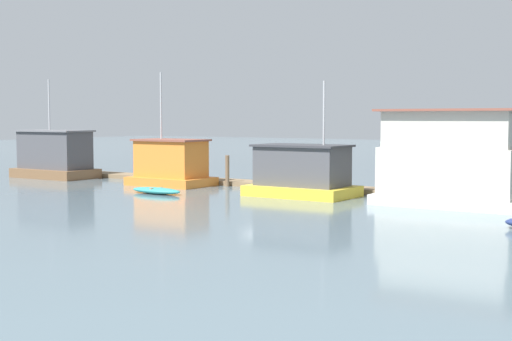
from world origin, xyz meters
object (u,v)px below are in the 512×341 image
Objects in this scene: mooring_post_near_right at (492,190)px; houseboat_white at (451,160)px; houseboat_orange at (171,164)px; houseboat_brown at (55,156)px; houseboat_yellow at (302,173)px; mooring_post_centre at (227,171)px; dinghy_teal at (156,191)px.

houseboat_white is at bearing -130.81° from mooring_post_near_right.
houseboat_brown is at bearing -179.43° from houseboat_orange.
houseboat_yellow is at bearing -176.90° from houseboat_white.
houseboat_yellow is at bearing -4.43° from houseboat_orange.
houseboat_yellow is 4.61× the size of mooring_post_near_right.
houseboat_orange is 20.50m from mooring_post_near_right.
houseboat_white is at bearing 3.10° from houseboat_yellow.
houseboat_brown is 5.18× the size of mooring_post_near_right.
houseboat_white is at bearing -0.45° from houseboat_brown.
houseboat_brown is 3.60× the size of mooring_post_centre.
houseboat_brown is 31.65m from mooring_post_near_right.
houseboat_brown is 0.99× the size of houseboat_white.
houseboat_orange is 1.01× the size of houseboat_white.
houseboat_white is (29.99, -0.24, 0.65)m from houseboat_brown.
dinghy_teal is 18.76m from mooring_post_near_right.
houseboat_yellow is 1.78× the size of dinghy_teal.
houseboat_white is at bearing -6.88° from mooring_post_centre.
houseboat_brown reaches higher than houseboat_white.
mooring_post_near_right is at bearing 49.19° from houseboat_white.
houseboat_brown is at bearing 179.55° from houseboat_white.
dinghy_teal is 1.80× the size of mooring_post_centre.
dinghy_teal is (-16.18, -4.12, -2.11)m from houseboat_white.
mooring_post_centre is 16.95m from mooring_post_near_right.
houseboat_yellow is at bearing 25.34° from dinghy_teal.
houseboat_brown is 1.12× the size of houseboat_yellow.
houseboat_brown reaches higher than houseboat_yellow.
houseboat_orange is 3.82m from mooring_post_centre.
dinghy_teal is 2.59× the size of mooring_post_near_right.
houseboat_orange reaches higher than dinghy_teal.
houseboat_brown reaches higher than mooring_post_centre.
houseboat_white is 2.92m from mooring_post_near_right.
mooring_post_near_right is (10.04, 2.31, -0.64)m from houseboat_yellow.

